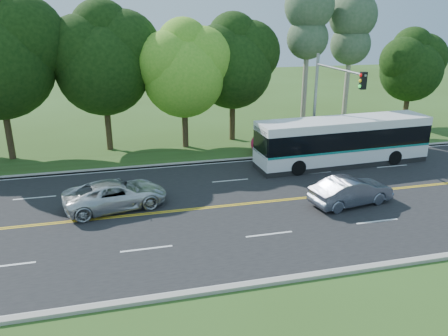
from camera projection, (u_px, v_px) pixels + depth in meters
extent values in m
plane|color=#324E1A|center=(256.00, 203.00, 23.09)|extent=(120.00, 120.00, 0.00)
cube|color=black|center=(256.00, 203.00, 23.08)|extent=(60.00, 14.00, 0.02)
cube|color=#A39F93|center=(224.00, 160.00, 29.62)|extent=(60.00, 0.30, 0.15)
cube|color=#A39F93|center=(314.00, 276.00, 16.51)|extent=(60.00, 0.30, 0.15)
cube|color=#324E1A|center=(218.00, 153.00, 31.32)|extent=(60.00, 4.00, 0.10)
cube|color=gold|center=(256.00, 203.00, 23.01)|extent=(57.00, 0.10, 0.00)
cube|color=gold|center=(256.00, 202.00, 23.15)|extent=(57.00, 0.10, 0.00)
cube|color=silver|center=(6.00, 265.00, 17.28)|extent=(2.20, 0.12, 0.00)
cube|color=silver|center=(146.00, 249.00, 18.52)|extent=(2.20, 0.12, 0.00)
cube|color=silver|center=(269.00, 234.00, 19.76)|extent=(2.20, 0.12, 0.00)
cube|color=silver|center=(377.00, 221.00, 21.00)|extent=(2.20, 0.12, 0.00)
cube|color=silver|center=(35.00, 198.00, 23.70)|extent=(2.20, 0.12, 0.00)
cube|color=silver|center=(137.00, 189.00, 24.94)|extent=(2.20, 0.12, 0.00)
cube|color=silver|center=(230.00, 180.00, 26.18)|extent=(2.20, 0.12, 0.00)
cube|color=silver|center=(315.00, 173.00, 27.41)|extent=(2.20, 0.12, 0.00)
cube|color=silver|center=(392.00, 166.00, 28.65)|extent=(2.20, 0.12, 0.00)
cube|color=silver|center=(225.00, 163.00, 29.36)|extent=(57.00, 0.12, 0.00)
cube|color=silver|center=(310.00, 273.00, 16.80)|extent=(57.00, 0.12, 0.00)
cylinder|color=black|center=(9.00, 132.00, 29.36)|extent=(0.44, 0.44, 3.96)
sphere|color=black|center=(22.00, 39.00, 28.03)|extent=(5.76, 5.76, 5.76)
cylinder|color=black|center=(108.00, 125.00, 31.80)|extent=(0.44, 0.44, 3.60)
sphere|color=black|center=(103.00, 68.00, 30.44)|extent=(6.60, 6.60, 6.60)
sphere|color=black|center=(123.00, 48.00, 30.61)|extent=(5.28, 5.28, 5.28)
sphere|color=black|center=(81.00, 52.00, 29.58)|extent=(4.95, 4.95, 4.95)
sphere|color=black|center=(101.00, 31.00, 30.01)|extent=(4.29, 4.29, 4.29)
cylinder|color=black|center=(185.00, 127.00, 32.18)|extent=(0.44, 0.44, 3.24)
sphere|color=#51A421|center=(184.00, 77.00, 30.97)|extent=(5.80, 5.80, 5.80)
sphere|color=#51A421|center=(201.00, 59.00, 31.16)|extent=(4.64, 4.64, 4.64)
sphere|color=#51A421|center=(167.00, 63.00, 30.19)|extent=(4.35, 4.35, 4.35)
sphere|color=#51A421|center=(183.00, 45.00, 30.64)|extent=(3.77, 3.77, 3.77)
cylinder|color=black|center=(232.00, 118.00, 34.43)|extent=(0.44, 0.44, 3.42)
sphere|color=black|center=(233.00, 69.00, 33.17)|extent=(6.00, 6.00, 6.00)
sphere|color=black|center=(249.00, 52.00, 33.35)|extent=(4.80, 4.80, 4.80)
sphere|color=black|center=(218.00, 55.00, 32.36)|extent=(4.50, 4.50, 4.50)
sphere|color=black|center=(233.00, 38.00, 32.81)|extent=(3.90, 3.90, 3.90)
cylinder|color=#A39B83|center=(305.00, 75.00, 34.72)|extent=(0.40, 0.40, 9.80)
sphere|color=#375434|center=(308.00, 38.00, 33.79)|extent=(3.23, 3.23, 3.23)
sphere|color=#375434|center=(310.00, 6.00, 33.01)|extent=(3.80, 3.80, 3.80)
cylinder|color=#A39B83|center=(347.00, 77.00, 36.20)|extent=(0.40, 0.40, 9.10)
sphere|color=#375434|center=(350.00, 45.00, 35.34)|extent=(3.23, 3.23, 3.23)
sphere|color=#375434|center=(353.00, 16.00, 34.60)|extent=(3.80, 3.80, 3.80)
cylinder|color=black|center=(406.00, 109.00, 38.55)|extent=(0.44, 0.44, 3.06)
sphere|color=black|center=(411.00, 71.00, 37.44)|extent=(5.20, 5.20, 5.20)
sphere|color=black|center=(422.00, 58.00, 37.63)|extent=(4.16, 4.16, 4.16)
sphere|color=black|center=(403.00, 61.00, 36.72)|extent=(3.90, 3.90, 3.90)
sphere|color=black|center=(412.00, 47.00, 37.18)|extent=(3.38, 3.38, 3.38)
sphere|color=#AA0E25|center=(261.00, 144.00, 31.03)|extent=(1.50, 1.50, 1.50)
sphere|color=#AA0E25|center=(275.00, 143.00, 31.25)|extent=(1.50, 1.50, 1.50)
sphere|color=#AA0E25|center=(288.00, 142.00, 31.48)|extent=(1.50, 1.50, 1.50)
sphere|color=#AA0E25|center=(300.00, 141.00, 31.70)|extent=(1.50, 1.50, 1.50)
sphere|color=#AA0E25|center=(313.00, 140.00, 31.93)|extent=(1.50, 1.50, 1.50)
sphere|color=#AA0E25|center=(326.00, 139.00, 32.15)|extent=(1.50, 1.50, 1.50)
sphere|color=#AA0E25|center=(338.00, 138.00, 32.38)|extent=(1.50, 1.50, 1.50)
sphere|color=#AA0E25|center=(350.00, 138.00, 32.60)|extent=(1.50, 1.50, 1.50)
sphere|color=#AA0E25|center=(362.00, 137.00, 32.83)|extent=(1.50, 1.50, 1.50)
cube|color=olive|center=(355.00, 148.00, 32.05)|extent=(3.50, 1.40, 0.40)
cylinder|color=gray|center=(315.00, 106.00, 30.08)|extent=(0.20, 0.20, 7.00)
cylinder|color=gray|center=(339.00, 69.00, 26.41)|extent=(0.14, 6.00, 0.14)
cube|color=black|center=(363.00, 81.00, 23.94)|extent=(0.32, 0.28, 0.95)
sphere|color=red|center=(361.00, 75.00, 23.80)|extent=(0.18, 0.18, 0.18)
sphere|color=yellow|center=(360.00, 81.00, 23.90)|extent=(0.18, 0.18, 0.18)
sphere|color=#19D833|center=(360.00, 86.00, 24.00)|extent=(0.18, 0.18, 0.18)
cube|color=white|center=(342.00, 152.00, 28.88)|extent=(11.79, 3.10, 0.96)
cube|color=black|center=(343.00, 136.00, 28.52)|extent=(11.73, 3.14, 1.21)
cube|color=white|center=(345.00, 123.00, 28.23)|extent=(11.79, 3.10, 0.54)
cube|color=#0D7973|center=(342.00, 146.00, 28.74)|extent=(11.73, 3.15, 0.14)
cube|color=black|center=(261.00, 142.00, 26.90)|extent=(0.18, 2.28, 1.66)
cube|color=#19E54C|center=(261.00, 127.00, 26.60)|extent=(0.13, 1.49, 0.21)
cube|color=black|center=(341.00, 161.00, 29.10)|extent=(11.78, 3.00, 0.34)
cylinder|color=black|center=(298.00, 168.00, 26.92)|extent=(0.99, 0.32, 0.97)
cylinder|color=black|center=(283.00, 157.00, 29.02)|extent=(0.99, 0.32, 0.97)
cylinder|color=black|center=(394.00, 157.00, 28.84)|extent=(0.99, 0.32, 0.97)
cylinder|color=black|center=(373.00, 148.00, 30.94)|extent=(0.99, 0.32, 0.97)
imported|color=slate|center=(351.00, 191.00, 22.69)|extent=(4.65, 2.30, 1.47)
imported|color=silver|center=(116.00, 194.00, 22.29)|extent=(5.56, 3.41, 1.44)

